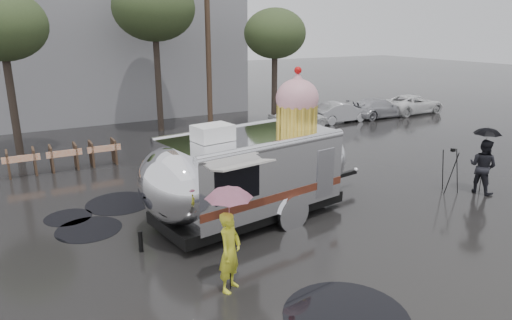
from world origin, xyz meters
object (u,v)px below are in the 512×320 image
airstream_trailer (253,168)px  person_right (483,166)px  person_left (230,252)px  tripod (451,166)px

airstream_trailer → person_right: bearing=-22.0°
airstream_trailer → person_right: size_ratio=4.37×
person_left → person_right: bearing=-29.4°
person_right → tripod: bearing=48.3°
person_left → person_right: person_right is taller
person_right → person_left: bearing=86.6°
person_left → person_right: (10.08, 1.23, 0.04)m
person_left → tripod: size_ratio=1.14×
person_left → person_right: 10.16m
person_left → tripod: (9.18, 1.78, 0.04)m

